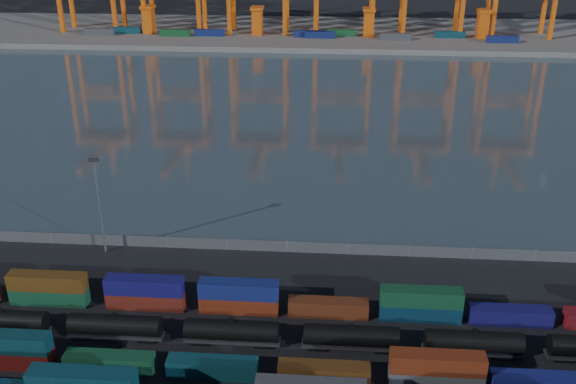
{
  "coord_description": "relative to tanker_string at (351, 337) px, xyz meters",
  "views": [
    {
      "loc": [
        6.9,
        -63.81,
        53.47
      ],
      "look_at": [
        0.0,
        30.0,
        10.0
      ],
      "focal_mm": 40.0,
      "sensor_mm": 36.0,
      "label": 1
    }
  ],
  "objects": [
    {
      "name": "waterfront_fence",
      "position": [
        -10.07,
        24.38,
        -0.95
      ],
      "size": [
        160.12,
        0.12,
        2.2
      ],
      "color": "#595B5E",
      "rests_on": "ground"
    },
    {
      "name": "container_row_mid",
      "position": [
        -14.54,
        -6.29,
        -0.14
      ],
      "size": [
        127.8,
        2.27,
        4.83
      ],
      "color": "#36383A",
      "rests_on": "ground"
    },
    {
      "name": "container_row_north",
      "position": [
        -13.29,
        7.3,
        0.02
      ],
      "size": [
        140.22,
        2.27,
        4.85
      ],
      "color": "navy",
      "rests_on": "ground"
    },
    {
      "name": "ground",
      "position": [
        -10.07,
        -3.62,
        -1.95
      ],
      "size": [
        700.0,
        700.0,
        0.0
      ],
      "primitive_type": "plane",
      "color": "black",
      "rests_on": "ground"
    },
    {
      "name": "harbor_water",
      "position": [
        -10.07,
        101.38,
        -1.94
      ],
      "size": [
        700.0,
        700.0,
        0.0
      ],
      "primitive_type": "plane",
      "color": "#324149",
      "rests_on": "ground"
    },
    {
      "name": "quay_containers",
      "position": [
        -21.07,
        191.84,
        1.35
      ],
      "size": [
        172.58,
        10.99,
        2.6
      ],
      "color": "navy",
      "rests_on": "far_quay"
    },
    {
      "name": "tanker_string",
      "position": [
        0.0,
        0.0,
        0.0
      ],
      "size": [
        136.66,
        2.72,
        3.89
      ],
      "color": "black",
      "rests_on": "ground"
    },
    {
      "name": "far_quay",
      "position": [
        -10.07,
        206.38,
        -0.95
      ],
      "size": [
        700.0,
        70.0,
        2.0
      ],
      "primitive_type": "cube",
      "color": "#514F4C",
      "rests_on": "ground"
    },
    {
      "name": "straddle_carriers",
      "position": [
        -12.57,
        196.38,
        5.87
      ],
      "size": [
        140.0,
        7.0,
        11.1
      ],
      "color": "#E75C10",
      "rests_on": "far_quay"
    },
    {
      "name": "yard_light_mast",
      "position": [
        -40.07,
        22.38,
        7.34
      ],
      "size": [
        1.6,
        0.4,
        16.6
      ],
      "color": "slate",
      "rests_on": "ground"
    }
  ]
}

